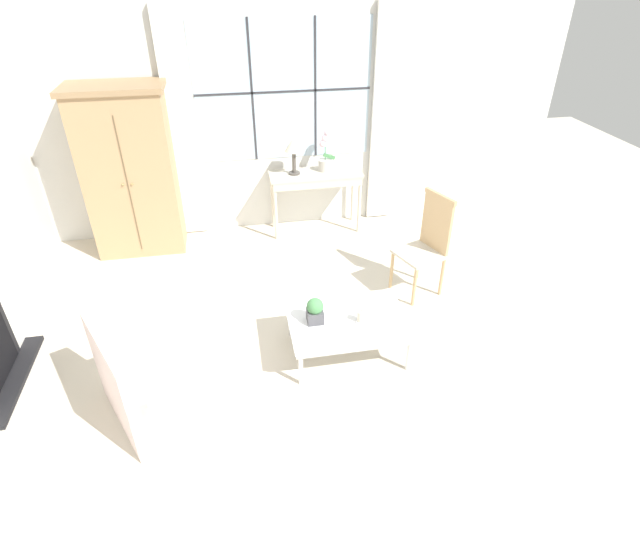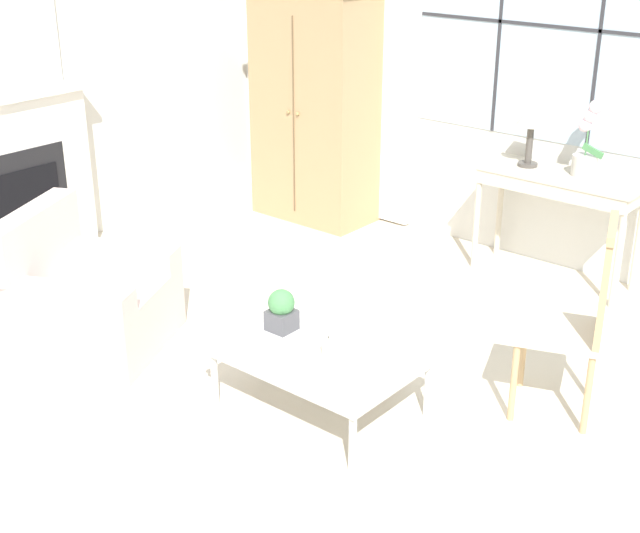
{
  "view_description": "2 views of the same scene",
  "coord_description": "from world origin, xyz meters",
  "views": [
    {
      "loc": [
        -0.71,
        -3.15,
        3.17
      ],
      "look_at": [
        -0.05,
        0.39,
        0.89
      ],
      "focal_mm": 28.0,
      "sensor_mm": 36.0,
      "label": 1
    },
    {
      "loc": [
        2.88,
        -2.96,
        2.65
      ],
      "look_at": [
        -0.06,
        0.55,
        0.7
      ],
      "focal_mm": 50.0,
      "sensor_mm": 36.0,
      "label": 2
    }
  ],
  "objects": [
    {
      "name": "armchair_upholstered",
      "position": [
        -1.42,
        -0.08,
        0.28
      ],
      "size": [
        1.16,
        1.16,
        0.87
      ],
      "color": "beige",
      "rests_on": "ground_plane"
    },
    {
      "name": "potted_orchid",
      "position": [
        0.47,
        2.78,
        1.01
      ],
      "size": [
        0.22,
        0.17,
        0.53
      ],
      "color": "#BCB7AD",
      "rests_on": "console_table"
    },
    {
      "name": "pillar_candle",
      "position": [
        0.29,
        0.21,
        0.44
      ],
      "size": [
        0.1,
        0.1,
        0.12
      ],
      "color": "silver",
      "rests_on": "coffee_table"
    },
    {
      "name": "side_chair_wooden",
      "position": [
        1.25,
        1.13,
        0.62
      ],
      "size": [
        0.57,
        0.57,
        1.11
      ],
      "color": "beige",
      "rests_on": "ground_plane"
    },
    {
      "name": "armoire",
      "position": [
        -1.88,
        2.67,
        1.0
      ],
      "size": [
        1.08,
        0.62,
        1.98
      ],
      "color": "tan",
      "rests_on": "ground_plane"
    },
    {
      "name": "table_lamp",
      "position": [
        0.06,
        2.74,
        1.15
      ],
      "size": [
        0.22,
        0.22,
        0.47
      ],
      "color": "#4C4742",
      "rests_on": "console_table"
    },
    {
      "name": "coffee_table",
      "position": [
        0.18,
        0.27,
        0.35
      ],
      "size": [
        1.06,
        0.76,
        0.39
      ],
      "color": "silver",
      "rests_on": "ground_plane"
    },
    {
      "name": "potted_plant_small",
      "position": [
        -0.11,
        0.29,
        0.51
      ],
      "size": [
        0.15,
        0.15,
        0.24
      ],
      "color": "#4C4C51",
      "rests_on": "coffee_table"
    },
    {
      "name": "console_table",
      "position": [
        0.33,
        2.73,
        0.71
      ],
      "size": [
        1.17,
        0.43,
        0.81
      ],
      "color": "beige",
      "rests_on": "ground_plane"
    },
    {
      "name": "wall_back_windowed",
      "position": [
        0.0,
        3.02,
        1.41
      ],
      "size": [
        7.2,
        0.14,
        2.8
      ],
      "color": "silver",
      "rests_on": "ground_plane"
    },
    {
      "name": "ground_plane",
      "position": [
        0.0,
        0.0,
        0.0
      ],
      "size": [
        14.0,
        14.0,
        0.0
      ],
      "primitive_type": "plane",
      "color": "beige"
    }
  ]
}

